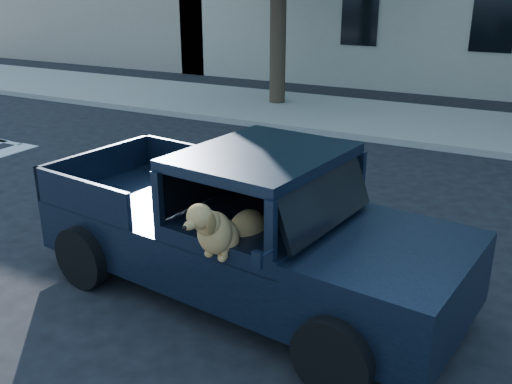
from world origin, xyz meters
TOP-DOWN VIEW (x-y plane):
  - ground at (0.00, 0.00)m, footprint 120.00×120.00m
  - far_sidewalk at (0.00, 9.20)m, footprint 60.00×4.00m
  - lane_stripes at (2.00, 3.40)m, footprint 21.60×0.14m
  - pickup_truck at (0.11, 0.23)m, footprint 5.01×2.75m

SIDE VIEW (x-z plane):
  - ground at x=0.00m, z-range 0.00..0.00m
  - lane_stripes at x=2.00m, z-range 0.00..0.01m
  - far_sidewalk at x=0.00m, z-range 0.00..0.15m
  - pickup_truck at x=0.11m, z-range -0.28..1.45m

